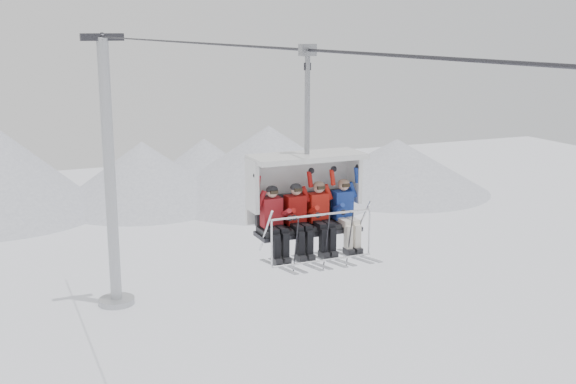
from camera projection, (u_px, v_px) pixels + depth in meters
name	position (u px, v px, depth m)	size (l,w,h in m)	color
ridgeline	(44.00, 179.00, 53.43)	(72.00, 21.00, 7.00)	silver
lift_tower_right	(111.00, 193.00, 35.45)	(2.00, 1.80, 13.48)	#A2A4A9
haul_cable	(288.00, 49.00, 14.09)	(0.06, 0.06, 50.00)	#2B2B30
chairlift_carrier	(304.00, 189.00, 13.96)	(2.21, 1.17, 3.98)	black
skier_far_left	(274.00, 220.00, 13.50)	(0.38, 1.69, 1.53)	maroon
skier_center_left	(298.00, 218.00, 13.69)	(0.38, 1.69, 1.53)	#A3120F
skier_center_right	(321.00, 215.00, 13.87)	(0.38, 1.69, 1.53)	red
skier_far_right	(345.00, 212.00, 14.08)	(0.38, 1.69, 1.53)	#1B3897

